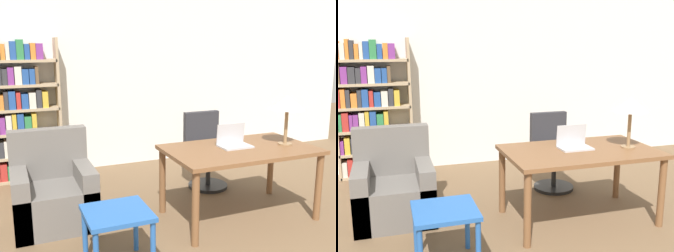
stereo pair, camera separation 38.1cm
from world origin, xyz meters
The scene contains 8 objects.
wall_back centered at (0.00, 4.53, 1.35)m, with size 8.00×0.06×2.70m.
desk centered at (0.51, 2.24, 0.66)m, with size 1.54×0.91×0.75m.
laptop centered at (0.47, 2.32, 0.80)m, with size 0.33×0.22×0.23m.
table_lamp centered at (1.02, 2.17, 1.19)m, with size 0.36×0.36×0.53m.
office_chair centered at (0.62, 3.19, 0.44)m, with size 0.50×0.50×0.95m.
side_table_blue centered at (-0.94, 1.77, 0.41)m, with size 0.52×0.50×0.50m.
armchair centered at (-1.32, 2.83, 0.31)m, with size 0.79×0.74×0.94m.
bookshelf centered at (-1.57, 4.34, 0.90)m, with size 1.00×0.28×1.88m.
Camera 2 is at (-1.34, -1.21, 1.81)m, focal length 42.00 mm.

